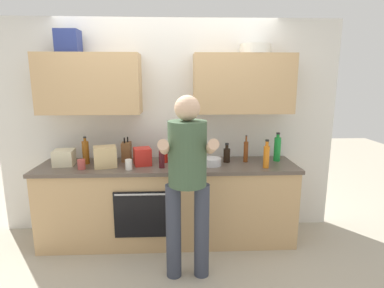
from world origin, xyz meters
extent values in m
plane|color=#B2A893|center=(0.00, 0.00, 0.00)|extent=(12.00, 12.00, 0.00)
cube|color=silver|center=(0.00, 0.36, 1.25)|extent=(4.00, 0.06, 2.50)
cube|color=tan|center=(-0.85, 0.17, 1.77)|extent=(1.11, 0.32, 0.65)
cube|color=tan|center=(0.85, 0.17, 1.77)|extent=(1.11, 0.32, 0.65)
cylinder|color=silver|center=(0.97, 0.17, 2.15)|extent=(0.34, 0.34, 0.10)
cube|color=navy|center=(-1.04, 0.17, 2.22)|extent=(0.24, 0.20, 0.24)
cube|color=tan|center=(0.00, 0.00, 0.43)|extent=(2.80, 0.60, 0.86)
cube|color=brown|center=(0.00, 0.00, 0.88)|extent=(2.84, 0.64, 0.04)
cube|color=black|center=(-0.27, -0.31, 0.45)|extent=(0.56, 0.02, 0.50)
cylinder|color=silver|center=(-0.27, -0.33, 0.68)|extent=(0.52, 0.02, 0.02)
cylinder|color=#383D4C|center=(0.07, -0.69, 0.45)|extent=(0.14, 0.14, 0.90)
cylinder|color=#383D4C|center=(0.33, -0.69, 0.45)|extent=(0.14, 0.14, 0.90)
cylinder|color=#3F593F|center=(0.20, -0.69, 1.19)|extent=(0.34, 0.34, 0.57)
sphere|color=#D8AD8C|center=(0.20, -0.69, 1.59)|extent=(0.22, 0.22, 0.22)
cylinder|color=#D8AD8C|center=(0.00, -0.81, 1.28)|extent=(0.09, 0.31, 0.19)
cylinder|color=#D8AD8C|center=(0.40, -0.81, 1.28)|extent=(0.09, 0.31, 0.19)
cylinder|color=brown|center=(0.88, 0.07, 1.02)|extent=(0.05, 0.05, 0.23)
cylinder|color=brown|center=(0.88, 0.07, 1.16)|extent=(0.02, 0.02, 0.07)
cylinder|color=black|center=(0.88, 0.07, 1.20)|extent=(0.02, 0.02, 0.01)
cylinder|color=orange|center=(1.05, -0.18, 1.02)|extent=(0.06, 0.06, 0.23)
cylinder|color=orange|center=(1.05, -0.18, 1.16)|extent=(0.03, 0.03, 0.06)
cylinder|color=black|center=(1.05, -0.18, 1.20)|extent=(0.04, 0.04, 0.02)
cylinder|color=red|center=(-0.03, 0.09, 0.99)|extent=(0.06, 0.06, 0.17)
cylinder|color=red|center=(-0.03, 0.09, 1.09)|extent=(0.03, 0.03, 0.04)
cylinder|color=black|center=(-0.03, 0.09, 1.11)|extent=(0.03, 0.03, 0.01)
cylinder|color=#198C33|center=(1.25, 0.10, 1.04)|extent=(0.08, 0.08, 0.27)
cylinder|color=#198C33|center=(1.25, 0.10, 1.19)|extent=(0.04, 0.04, 0.04)
cylinder|color=black|center=(1.25, 0.10, 1.22)|extent=(0.04, 0.04, 0.02)
cylinder|color=#471419|center=(-0.06, -0.13, 0.99)|extent=(0.06, 0.06, 0.19)
cylinder|color=#471419|center=(-0.06, -0.13, 1.11)|extent=(0.03, 0.03, 0.04)
cylinder|color=black|center=(-0.06, -0.13, 1.13)|extent=(0.03, 0.03, 0.01)
cylinder|color=black|center=(0.67, 0.07, 0.98)|extent=(0.08, 0.08, 0.16)
cylinder|color=black|center=(0.67, 0.07, 1.08)|extent=(0.04, 0.04, 0.05)
cylinder|color=black|center=(0.67, 0.07, 1.11)|extent=(0.04, 0.04, 0.02)
cylinder|color=#8C4C14|center=(-0.91, 0.07, 1.03)|extent=(0.07, 0.07, 0.26)
cylinder|color=#8C4C14|center=(-0.91, 0.07, 1.17)|extent=(0.03, 0.03, 0.04)
cylinder|color=black|center=(-0.91, 0.07, 1.20)|extent=(0.03, 0.03, 0.01)
cylinder|color=slate|center=(1.08, -0.06, 0.95)|extent=(0.08, 0.08, 0.10)
cylinder|color=white|center=(-0.40, -0.18, 0.95)|extent=(0.07, 0.07, 0.11)
cylinder|color=#BF4C47|center=(-0.90, -0.14, 0.95)|extent=(0.08, 0.08, 0.10)
cylinder|color=silver|center=(0.48, -0.06, 0.94)|extent=(0.20, 0.20, 0.08)
cube|color=brown|center=(-0.48, 0.17, 1.01)|extent=(0.10, 0.14, 0.22)
cylinder|color=black|center=(-0.49, 0.15, 1.15)|extent=(0.02, 0.02, 0.06)
cylinder|color=black|center=(-0.46, 0.19, 1.15)|extent=(0.02, 0.02, 0.06)
cylinder|color=#9E6647|center=(0.13, 0.03, 0.95)|extent=(0.12, 0.12, 0.11)
sphere|color=#2D6B28|center=(0.13, 0.03, 1.07)|extent=(0.15, 0.15, 0.15)
cube|color=beige|center=(-1.13, 0.03, 0.98)|extent=(0.23, 0.24, 0.17)
cube|color=tan|center=(-0.67, -0.06, 1.01)|extent=(0.28, 0.25, 0.22)
cube|color=red|center=(-0.28, 0.00, 0.99)|extent=(0.22, 0.23, 0.19)
camera|label=1|loc=(0.12, -3.30, 1.83)|focal=28.86mm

